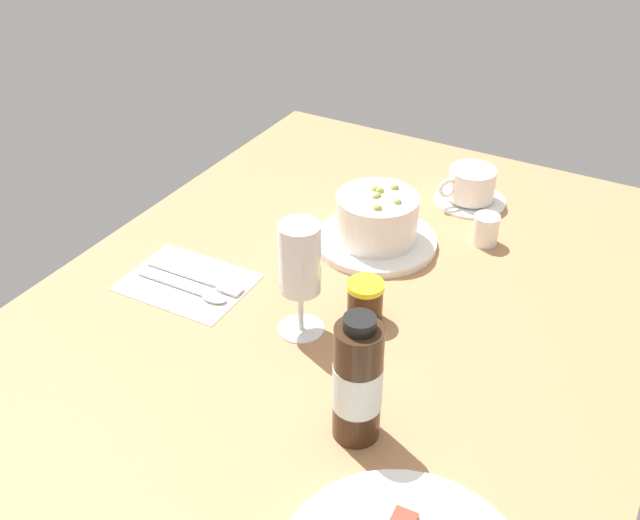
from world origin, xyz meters
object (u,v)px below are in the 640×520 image
coffee_cup (471,187)px  creamer_jug (486,229)px  cutlery_setting (190,282)px  sauce_bottle_brown (358,382)px  porridge_bowl (377,221)px  wine_glass (300,264)px  jam_jar (365,301)px

coffee_cup → creamer_jug: coffee_cup is taller
cutlery_setting → sauce_bottle_brown: (13.82, 34.31, 7.47)cm
porridge_bowl → wine_glass: wine_glass is taller
cutlery_setting → sauce_bottle_brown: size_ratio=1.11×
cutlery_setting → creamer_jug: (-31.71, 34.00, 2.28)cm
wine_glass → jam_jar: wine_glass is taller
wine_glass → sauce_bottle_brown: bearing=49.1°
porridge_bowl → cutlery_setting: bearing=-39.7°
porridge_bowl → wine_glass: bearing=1.0°
porridge_bowl → wine_glass: (23.98, 0.42, 6.49)cm
coffee_cup → jam_jar: coffee_cup is taller
cutlery_setting → wine_glass: bearing=87.1°
jam_jar → sauce_bottle_brown: 21.40cm
coffee_cup → sauce_bottle_brown: (56.98, 6.94, 4.76)cm
creamer_jug → jam_jar: size_ratio=0.92×
coffee_cup → wine_glass: bearing=-10.1°
coffee_cup → creamer_jug: size_ratio=2.27×
cutlery_setting → creamer_jug: 46.55cm
wine_glass → sauce_bottle_brown: size_ratio=0.99×
coffee_cup → cutlery_setting: bearing=-32.4°
jam_jar → cutlery_setting: bearing=-78.5°
wine_glass → jam_jar: size_ratio=2.78×
porridge_bowl → sauce_bottle_brown: sauce_bottle_brown is taller
cutlery_setting → porridge_bowl: bearing=140.3°
sauce_bottle_brown → cutlery_setting: bearing=-111.9°
porridge_bowl → jam_jar: bearing=21.1°
coffee_cup → sauce_bottle_brown: sauce_bottle_brown is taller
creamer_jug → wine_glass: size_ratio=0.33×
porridge_bowl → sauce_bottle_brown: 39.98cm
cutlery_setting → wine_glass: 22.15cm
cutlery_setting → jam_jar: bearing=101.5°
cutlery_setting → sauce_bottle_brown: sauce_bottle_brown is taller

